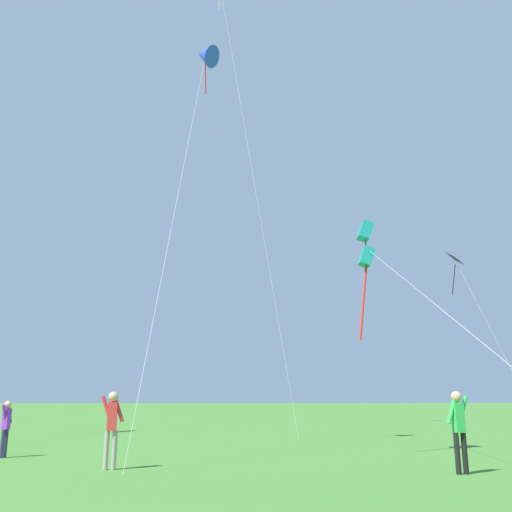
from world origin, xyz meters
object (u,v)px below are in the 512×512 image
object	(u,v)px
kite_black_large	(457,268)
person_foreground_watcher	(459,424)
kite_teal_box	(366,248)
person_with_spool	(112,422)
person_child_small	(6,423)
kite_blue_delta	(205,56)

from	to	relation	value
kite_black_large	person_foreground_watcher	xyz separation A→B (m)	(-11.72, -26.22, -9.82)
kite_teal_box	person_foreground_watcher	size ratio (longest dim) A/B	5.82
person_foreground_watcher	person_with_spool	distance (m)	8.21
person_child_small	person_foreground_watcher	bearing A→B (deg)	-20.56
kite_teal_box	person_child_small	bearing A→B (deg)	179.08
kite_teal_box	person_foreground_watcher	world-z (taller)	kite_teal_box
person_with_spool	person_foreground_watcher	bearing A→B (deg)	-9.30
kite_black_large	person_child_small	xyz separation A→B (m)	(-23.43, -21.83, -9.96)
kite_teal_box	person_with_spool	bearing A→B (deg)	-158.35
kite_black_large	kite_blue_delta	bearing A→B (deg)	-132.86
kite_blue_delta	person_child_small	size ratio (longest dim) A/B	9.81
kite_teal_box	kite_black_large	xyz separation A→B (m)	(12.55, 22.01, 4.53)
kite_teal_box	kite_black_large	distance (m)	25.73
kite_blue_delta	person_child_small	bearing A→B (deg)	-155.92
kite_black_large	kite_teal_box	bearing A→B (deg)	-119.70
kite_blue_delta	person_with_spool	bearing A→B (deg)	-108.36
kite_blue_delta	person_with_spool	distance (m)	15.02
kite_teal_box	kite_black_large	bearing A→B (deg)	60.30
kite_teal_box	person_child_small	xyz separation A→B (m)	(-10.88, 0.18, -5.44)
kite_black_large	person_foreground_watcher	world-z (taller)	kite_black_large
kite_black_large	person_with_spool	size ratio (longest dim) A/B	6.68
kite_black_large	person_with_spool	distance (m)	33.31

